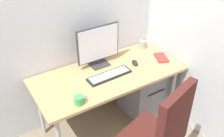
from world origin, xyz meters
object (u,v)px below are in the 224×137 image
(filing_cabinet, at_px, (143,90))
(mouse, at_px, (135,63))
(keyboard, at_px, (109,75))
(coffee_mug, at_px, (79,100))
(office_chair, at_px, (159,133))
(pen_holder, at_px, (143,44))
(notebook, at_px, (161,58))
(monitor, at_px, (98,45))

(filing_cabinet, height_order, mouse, mouse)
(keyboard, relative_size, coffee_mug, 3.86)
(filing_cabinet, relative_size, keyboard, 1.25)
(coffee_mug, bearing_deg, office_chair, -47.01)
(filing_cabinet, bearing_deg, pen_holder, 60.14)
(filing_cabinet, distance_m, notebook, 0.48)
(office_chair, relative_size, mouse, 10.31)
(keyboard, bearing_deg, filing_cabinet, 6.44)
(filing_cabinet, height_order, notebook, notebook)
(monitor, xyz_separation_m, coffee_mug, (-0.47, -0.47, -0.20))
(keyboard, xyz_separation_m, mouse, (0.36, 0.05, 0.01))
(monitor, relative_size, notebook, 2.49)
(office_chair, distance_m, monitor, 1.09)
(filing_cabinet, relative_size, notebook, 3.06)
(keyboard, bearing_deg, notebook, -1.22)
(mouse, relative_size, pen_holder, 0.58)
(office_chair, height_order, coffee_mug, office_chair)
(monitor, height_order, pen_holder, monitor)
(monitor, distance_m, pen_holder, 0.67)
(office_chair, height_order, keyboard, office_chair)
(monitor, relative_size, pen_holder, 2.66)
(pen_holder, bearing_deg, notebook, -85.46)
(keyboard, height_order, mouse, mouse)
(office_chair, relative_size, coffee_mug, 8.76)
(pen_holder, relative_size, coffee_mug, 1.47)
(monitor, xyz_separation_m, pen_holder, (0.64, 0.05, -0.19))
(office_chair, distance_m, notebook, 0.99)
(mouse, xyz_separation_m, notebook, (0.33, -0.06, -0.01))
(monitor, height_order, mouse, monitor)
(monitor, distance_m, notebook, 0.75)
(pen_holder, xyz_separation_m, notebook, (0.03, -0.32, -0.04))
(office_chair, relative_size, monitor, 2.24)
(office_chair, relative_size, keyboard, 2.27)
(mouse, bearing_deg, notebook, 7.32)
(monitor, distance_m, keyboard, 0.34)
(notebook, bearing_deg, mouse, -169.31)
(keyboard, relative_size, pen_holder, 2.62)
(filing_cabinet, distance_m, mouse, 0.49)
(filing_cabinet, height_order, coffee_mug, coffee_mug)
(office_chair, xyz_separation_m, coffee_mug, (-0.50, 0.53, 0.21))
(pen_holder, bearing_deg, filing_cabinet, -119.86)
(office_chair, xyz_separation_m, pen_holder, (0.61, 1.05, 0.22))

